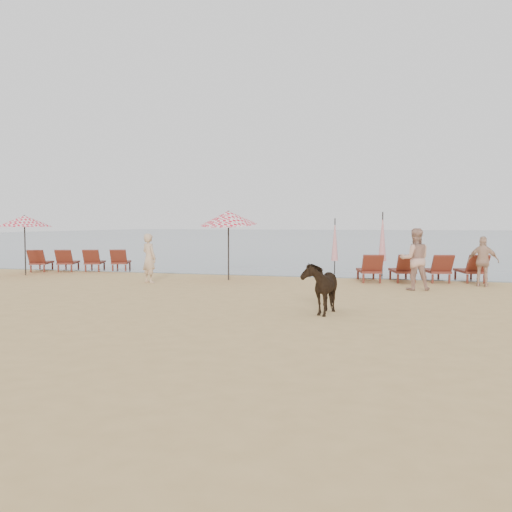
{
  "coord_description": "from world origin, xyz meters",
  "views": [
    {
      "loc": [
        4.85,
        -11.75,
        2.13
      ],
      "look_at": [
        0.0,
        5.0,
        1.1
      ],
      "focal_mm": 40.0,
      "sensor_mm": 36.0,
      "label": 1
    }
  ],
  "objects_px": {
    "umbrella_closed_right": "(382,237)",
    "cow": "(321,287)",
    "lounger_cluster_right": "(421,269)",
    "umbrella_open_left_a": "(24,221)",
    "umbrella_closed_left": "(335,240)",
    "lounger_cluster_left": "(81,261)",
    "beachgoer_right_b": "(483,261)",
    "umbrella_open_left_b": "(228,218)",
    "beachgoer_right_a": "(415,259)",
    "beachgoer_left": "(149,258)"
  },
  "relations": [
    {
      "from": "umbrella_open_left_a",
      "to": "cow",
      "type": "relative_size",
      "value": 1.67
    },
    {
      "from": "umbrella_open_left_a",
      "to": "beachgoer_right_b",
      "type": "distance_m",
      "value": 17.39
    },
    {
      "from": "cow",
      "to": "beachgoer_right_b",
      "type": "relative_size",
      "value": 0.87
    },
    {
      "from": "umbrella_closed_right",
      "to": "beachgoer_right_a",
      "type": "relative_size",
      "value": 1.3
    },
    {
      "from": "cow",
      "to": "beachgoer_right_b",
      "type": "height_order",
      "value": "beachgoer_right_b"
    },
    {
      "from": "lounger_cluster_right",
      "to": "beachgoer_right_a",
      "type": "bearing_deg",
      "value": -108.1
    },
    {
      "from": "umbrella_closed_right",
      "to": "cow",
      "type": "xyz_separation_m",
      "value": [
        -0.79,
        -9.57,
        -0.95
      ]
    },
    {
      "from": "umbrella_closed_right",
      "to": "beachgoer_right_b",
      "type": "relative_size",
      "value": 1.52
    },
    {
      "from": "lounger_cluster_left",
      "to": "umbrella_open_left_a",
      "type": "height_order",
      "value": "umbrella_open_left_a"
    },
    {
      "from": "umbrella_open_left_a",
      "to": "beachgoer_left",
      "type": "bearing_deg",
      "value": -29.1
    },
    {
      "from": "beachgoer_right_a",
      "to": "beachgoer_right_b",
      "type": "relative_size",
      "value": 1.16
    },
    {
      "from": "lounger_cluster_right",
      "to": "beachgoer_left",
      "type": "bearing_deg",
      "value": -176.68
    },
    {
      "from": "beachgoer_right_a",
      "to": "lounger_cluster_left",
      "type": "bearing_deg",
      "value": -23.7
    },
    {
      "from": "umbrella_closed_right",
      "to": "cow",
      "type": "distance_m",
      "value": 9.65
    },
    {
      "from": "umbrella_open_left_a",
      "to": "beachgoer_right_b",
      "type": "relative_size",
      "value": 1.45
    },
    {
      "from": "umbrella_open_left_b",
      "to": "beachgoer_left",
      "type": "distance_m",
      "value": 3.23
    },
    {
      "from": "cow",
      "to": "umbrella_open_left_a",
      "type": "bearing_deg",
      "value": 156.18
    },
    {
      "from": "beachgoer_right_a",
      "to": "beachgoer_right_b",
      "type": "bearing_deg",
      "value": -153.57
    },
    {
      "from": "lounger_cluster_right",
      "to": "umbrella_open_left_a",
      "type": "relative_size",
      "value": 1.91
    },
    {
      "from": "lounger_cluster_left",
      "to": "beachgoer_left",
      "type": "xyz_separation_m",
      "value": [
        5.08,
        -3.51,
        0.42
      ]
    },
    {
      "from": "umbrella_closed_left",
      "to": "lounger_cluster_right",
      "type": "bearing_deg",
      "value": -32.48
    },
    {
      "from": "umbrella_closed_left",
      "to": "beachgoer_right_b",
      "type": "height_order",
      "value": "umbrella_closed_left"
    },
    {
      "from": "umbrella_closed_left",
      "to": "beachgoer_right_b",
      "type": "xyz_separation_m",
      "value": [
        5.38,
        -3.01,
        -0.58
      ]
    },
    {
      "from": "umbrella_closed_left",
      "to": "lounger_cluster_left",
      "type": "bearing_deg",
      "value": -172.04
    },
    {
      "from": "lounger_cluster_right",
      "to": "beachgoer_right_b",
      "type": "distance_m",
      "value": 2.19
    },
    {
      "from": "lounger_cluster_left",
      "to": "cow",
      "type": "height_order",
      "value": "cow"
    },
    {
      "from": "lounger_cluster_left",
      "to": "umbrella_closed_right",
      "type": "bearing_deg",
      "value": -16.18
    },
    {
      "from": "lounger_cluster_left",
      "to": "beachgoer_right_a",
      "type": "distance_m",
      "value": 14.46
    },
    {
      "from": "lounger_cluster_right",
      "to": "umbrella_open_left_b",
      "type": "height_order",
      "value": "umbrella_open_left_b"
    },
    {
      "from": "beachgoer_left",
      "to": "beachgoer_right_a",
      "type": "distance_m",
      "value": 9.03
    },
    {
      "from": "lounger_cluster_left",
      "to": "umbrella_closed_left",
      "type": "bearing_deg",
      "value": -12.79
    },
    {
      "from": "lounger_cluster_left",
      "to": "cow",
      "type": "relative_size",
      "value": 3.07
    },
    {
      "from": "lounger_cluster_left",
      "to": "beachgoer_left",
      "type": "height_order",
      "value": "beachgoer_left"
    },
    {
      "from": "lounger_cluster_left",
      "to": "cow",
      "type": "xyz_separation_m",
      "value": [
        12.03,
        -8.54,
        0.16
      ]
    },
    {
      "from": "umbrella_open_left_a",
      "to": "beachgoer_right_a",
      "type": "relative_size",
      "value": 1.25
    },
    {
      "from": "cow",
      "to": "beachgoer_right_a",
      "type": "distance_m",
      "value": 5.79
    },
    {
      "from": "umbrella_closed_right",
      "to": "beachgoer_right_b",
      "type": "distance_m",
      "value": 4.32
    },
    {
      "from": "umbrella_open_left_b",
      "to": "umbrella_closed_left",
      "type": "xyz_separation_m",
      "value": [
        3.43,
        3.39,
        -0.88
      ]
    },
    {
      "from": "umbrella_open_left_b",
      "to": "beachgoer_left",
      "type": "bearing_deg",
      "value": -160.22
    },
    {
      "from": "lounger_cluster_right",
      "to": "beachgoer_right_b",
      "type": "relative_size",
      "value": 2.77
    },
    {
      "from": "umbrella_closed_right",
      "to": "beachgoer_left",
      "type": "xyz_separation_m",
      "value": [
        -7.75,
        -4.54,
        -0.69
      ]
    },
    {
      "from": "umbrella_closed_left",
      "to": "cow",
      "type": "height_order",
      "value": "umbrella_closed_left"
    },
    {
      "from": "umbrella_open_left_b",
      "to": "beachgoer_right_b",
      "type": "relative_size",
      "value": 1.59
    },
    {
      "from": "umbrella_open_left_a",
      "to": "umbrella_closed_right",
      "type": "height_order",
      "value": "umbrella_closed_right"
    },
    {
      "from": "beachgoer_left",
      "to": "beachgoer_right_a",
      "type": "height_order",
      "value": "beachgoer_right_a"
    },
    {
      "from": "lounger_cluster_left",
      "to": "umbrella_open_left_a",
      "type": "bearing_deg",
      "value": -135.49
    },
    {
      "from": "umbrella_open_left_a",
      "to": "umbrella_open_left_b",
      "type": "xyz_separation_m",
      "value": [
        8.51,
        0.41,
        0.12
      ]
    },
    {
      "from": "cow",
      "to": "lounger_cluster_left",
      "type": "bearing_deg",
      "value": 146.4
    },
    {
      "from": "lounger_cluster_left",
      "to": "umbrella_closed_right",
      "type": "relative_size",
      "value": 1.76
    },
    {
      "from": "umbrella_closed_left",
      "to": "umbrella_open_left_b",
      "type": "bearing_deg",
      "value": -135.33
    }
  ]
}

